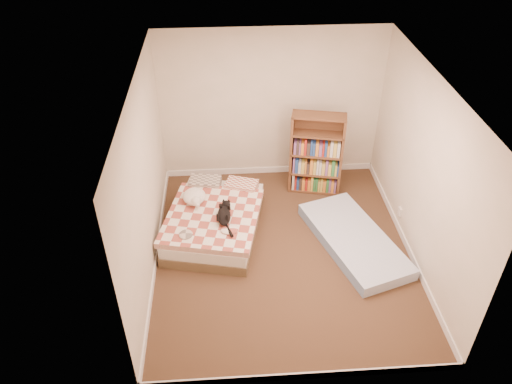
{
  "coord_description": "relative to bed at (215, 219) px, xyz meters",
  "views": [
    {
      "loc": [
        -0.72,
        -5.08,
        4.78
      ],
      "look_at": [
        -0.36,
        0.3,
        0.83
      ],
      "focal_mm": 35.0,
      "sensor_mm": 36.0,
      "label": 1
    }
  ],
  "objects": [
    {
      "name": "white_dog",
      "position": [
        -0.27,
        0.17,
        0.29
      ],
      "size": [
        0.47,
        0.48,
        0.18
      ],
      "rotation": [
        0.0,
        0.0,
        -0.52
      ],
      "color": "white",
      "rests_on": "bed"
    },
    {
      "name": "bookshelf",
      "position": [
        1.6,
        0.94,
        0.31
      ],
      "size": [
        0.87,
        0.44,
        1.36
      ],
      "rotation": [
        0.0,
        0.0,
        -0.21
      ],
      "color": "#52351C",
      "rests_on": "room"
    },
    {
      "name": "room",
      "position": [
        0.93,
        -0.53,
        0.99
      ],
      "size": [
        3.51,
        4.01,
        2.51
      ],
      "color": "#412E1B",
      "rests_on": "ground"
    },
    {
      "name": "bed",
      "position": [
        0.0,
        0.0,
        0.0
      ],
      "size": [
        1.53,
        1.92,
        0.46
      ],
      "rotation": [
        0.0,
        0.0,
        -0.21
      ],
      "color": "brown",
      "rests_on": "room"
    },
    {
      "name": "floor_mattress",
      "position": [
        1.95,
        -0.44,
        -0.12
      ],
      "size": [
        1.37,
        2.02,
        0.17
      ],
      "primitive_type": "cube",
      "rotation": [
        0.0,
        0.0,
        0.32
      ],
      "color": "#789AC9",
      "rests_on": "room"
    },
    {
      "name": "black_cat",
      "position": [
        0.14,
        -0.23,
        0.27
      ],
      "size": [
        0.26,
        0.69,
        0.16
      ],
      "rotation": [
        0.0,
        0.0,
        -0.14
      ],
      "color": "black",
      "rests_on": "bed"
    }
  ]
}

